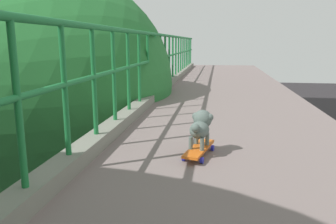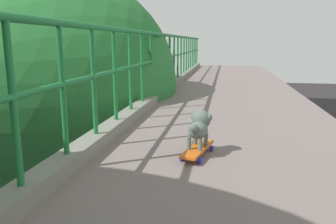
{
  "view_description": "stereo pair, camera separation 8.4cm",
  "coord_description": "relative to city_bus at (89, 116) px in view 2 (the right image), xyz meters",
  "views": [
    {
      "loc": [
        0.89,
        -0.84,
        7.0
      ],
      "look_at": [
        0.39,
        2.51,
        6.29
      ],
      "focal_mm": 35.65,
      "sensor_mm": 36.0,
      "label": 1
    },
    {
      "loc": [
        0.98,
        -0.82,
        7.0
      ],
      "look_at": [
        0.39,
        2.51,
        6.29
      ],
      "focal_mm": 35.65,
      "sensor_mm": 36.0,
      "label": 2
    }
  ],
  "objects": [
    {
      "name": "city_bus",
      "position": [
        0.0,
        0.0,
        0.0
      ],
      "size": [
        2.59,
        10.79,
        3.33
      ],
      "color": "navy",
      "rests_on": "ground"
    },
    {
      "name": "roadside_tree_mid",
      "position": [
        5.79,
        -15.34,
        4.25
      ],
      "size": [
        5.36,
        5.36,
        8.49
      ],
      "color": "brown",
      "rests_on": "ground"
    },
    {
      "name": "toy_skateboard",
      "position": [
        9.21,
        -18.77,
        4.18
      ],
      "size": [
        0.27,
        0.57,
        0.08
      ],
      "color": "orange",
      "rests_on": "overpass_deck"
    },
    {
      "name": "small_dog",
      "position": [
        9.22,
        -18.72,
        4.39
      ],
      "size": [
        0.23,
        0.37,
        0.32
      ],
      "color": "#586761",
      "rests_on": "toy_skateboard"
    }
  ]
}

